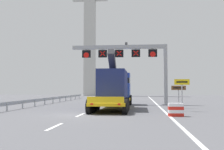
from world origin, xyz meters
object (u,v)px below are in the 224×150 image
Objects in this scene: crash_barrier_striped at (176,110)px; overhead_lane_gantry at (131,56)px; heavy_haul_truck_yellow at (116,88)px; tourist_info_sign_brown at (179,91)px; bridge_pylon_distant at (90,15)px; exit_sign_yellow at (182,88)px.

overhead_lane_gantry is at bearing 105.02° from crash_barrier_striped.
overhead_lane_gantry is 5.87m from heavy_haul_truck_yellow.
tourist_info_sign_brown is (6.12, -1.04, -0.37)m from heavy_haul_truck_yellow.
tourist_info_sign_brown is 2.09× the size of crash_barrier_striped.
bridge_pylon_distant is (-11.70, 35.85, 15.09)m from overhead_lane_gantry.
bridge_pylon_distant reaches higher than exit_sign_yellow.
exit_sign_yellow is at bearing -69.93° from bridge_pylon_distant.
overhead_lane_gantry is at bearing 117.98° from exit_sign_yellow.
crash_barrier_striped is (3.40, -12.68, -5.24)m from overhead_lane_gantry.
crash_barrier_striped is (4.87, -8.36, -1.54)m from heavy_haul_truck_yellow.
exit_sign_yellow is 2.59× the size of crash_barrier_striped.
tourist_info_sign_brown reaches higher than crash_barrier_striped.
overhead_lane_gantry is 0.28× the size of bridge_pylon_distant.
tourist_info_sign_brown is at bearing -49.05° from overhead_lane_gantry.
heavy_haul_truck_yellow is at bearing 120.23° from crash_barrier_striped.
crash_barrier_striped is at bearing -99.70° from tourist_info_sign_brown.
tourist_info_sign_brown is at bearing 86.96° from exit_sign_yellow.
exit_sign_yellow is 3.11m from tourist_info_sign_brown.
bridge_pylon_distant reaches higher than overhead_lane_gantry.
overhead_lane_gantry reaches higher than tourist_info_sign_brown.
overhead_lane_gantry is 8.18m from tourist_info_sign_brown.
crash_barrier_striped is 0.03× the size of bridge_pylon_distant.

